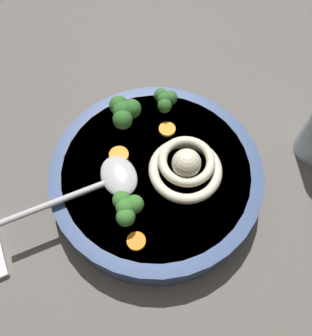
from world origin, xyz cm
name	(u,v)px	position (x,y,z in cm)	size (l,w,h in cm)	color
table_slab	(131,194)	(0.00, 0.00, 1.28)	(100.11, 100.11, 2.55)	#5B5651
soup_bowl	(156,176)	(-0.61, -3.63, 4.90)	(27.78, 27.78, 4.55)	#334775
noodle_pile	(186,166)	(-2.61, -6.82, 8.40)	(10.30, 10.09, 4.14)	beige
soup_spoon	(110,183)	(-0.39, 2.62, 7.91)	(6.15, 17.31, 1.60)	#B7B7BC
broccoli_floret_far	(124,112)	(7.70, -2.88, 9.65)	(5.14, 4.43, 4.07)	#7A9E60
broccoli_floret_center	(127,207)	(-4.84, 2.11, 9.25)	(4.33, 3.72, 3.42)	#7A9E60
broccoli_floret_front	(165,100)	(7.59, -8.96, 9.03)	(3.88, 3.34, 3.07)	#7A9E60
carrot_slice_beside_noodles	(136,241)	(-8.37, 2.61, 7.38)	(2.18, 2.18, 0.54)	orange
carrot_slice_left	(120,155)	(3.00, -0.14, 7.46)	(2.55, 2.55, 0.70)	orange
carrot_slice_extra_a	(167,129)	(4.08, -7.58, 7.33)	(2.31, 2.31, 0.45)	orange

